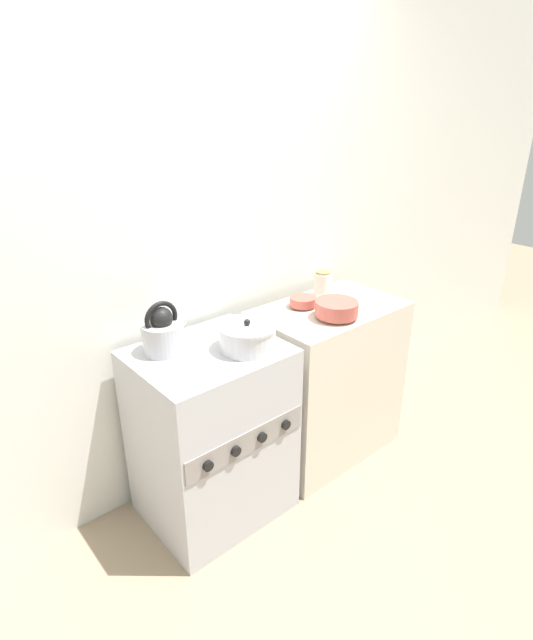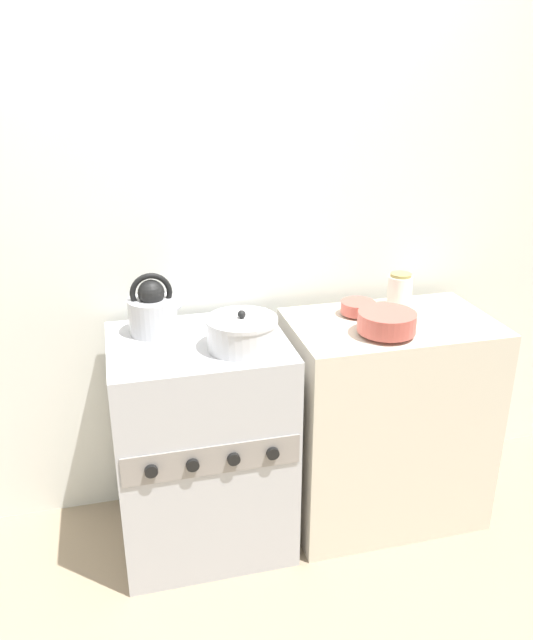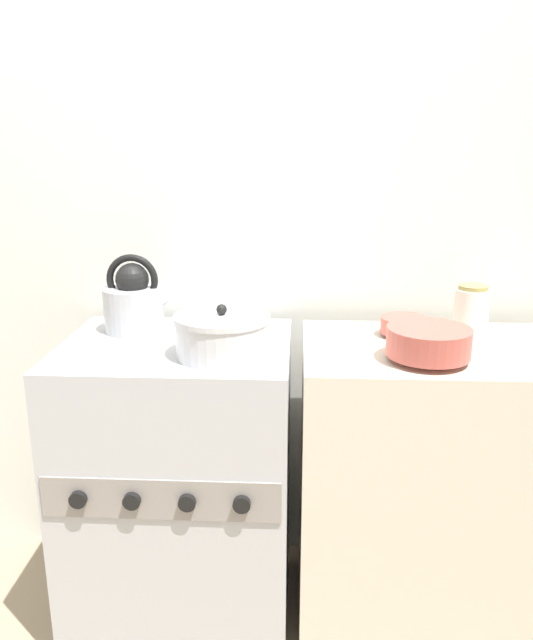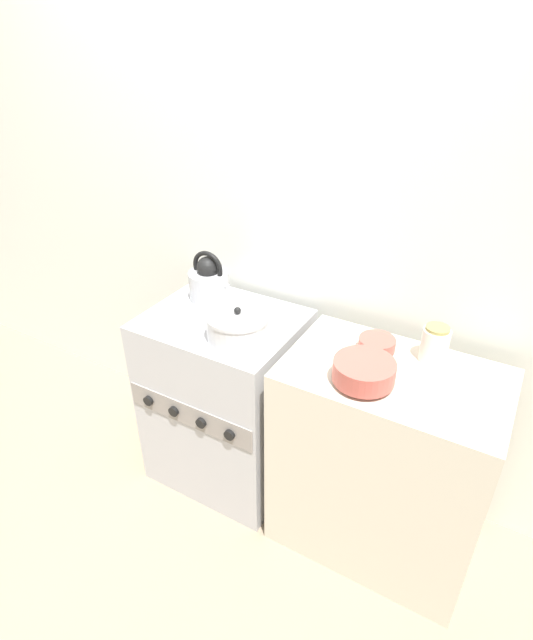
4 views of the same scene
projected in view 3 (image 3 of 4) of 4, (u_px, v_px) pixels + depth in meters
The scene contains 8 objects.
wall_back at pixel (191, 188), 1.93m from camera, with size 7.00×0.06×2.50m.
stove at pixel (181, 481), 1.83m from camera, with size 0.63×0.54×0.85m.
counter at pixel (437, 490), 1.78m from camera, with size 0.77×0.48×0.86m.
kettle at pixel (134, 302), 1.81m from camera, with size 0.21×0.17×0.23m.
cooking_pot at pixel (222, 335), 1.60m from camera, with size 0.25×0.25×0.14m.
enamel_bowl at pixel (428, 342), 1.54m from camera, with size 0.21×0.21×0.09m.
small_ceramic_bowl at pixel (405, 326), 1.75m from camera, with size 0.13×0.13×0.05m.
storage_jar at pixel (471, 310), 1.77m from camera, with size 0.10×0.10×0.14m.
Camera 3 is at (0.34, -1.36, 1.39)m, focal length 35.00 mm.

